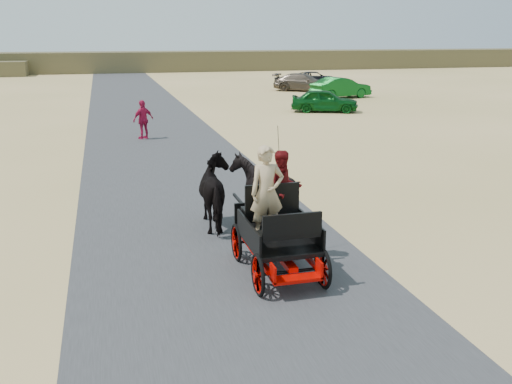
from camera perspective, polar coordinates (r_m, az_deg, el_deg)
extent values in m
plane|color=tan|center=(12.34, -3.96, -5.97)|extent=(140.00, 140.00, 0.00)
cube|color=#38383A|center=(12.34, -3.96, -5.95)|extent=(6.00, 140.00, 0.01)
cube|color=brown|center=(73.39, -13.63, 12.53)|extent=(140.00, 6.00, 2.40)
imported|color=black|center=(13.68, -3.75, -0.06)|extent=(0.91, 2.01, 1.70)
imported|color=black|center=(13.92, 0.70, 0.26)|extent=(1.37, 1.54, 1.70)
imported|color=tan|center=(10.78, 1.10, -0.06)|extent=(0.66, 0.43, 1.80)
imported|color=#660C0F|center=(11.46, 2.74, 0.29)|extent=(0.77, 0.60, 1.58)
imported|color=#A5123B|center=(25.83, -11.20, 7.11)|extent=(1.09, 0.86, 1.73)
imported|color=#0C4C19|center=(34.65, 6.88, 9.06)|extent=(4.27, 2.90, 1.35)
imported|color=#0C4C19|center=(42.49, 8.48, 10.28)|extent=(4.74, 2.56, 1.48)
imported|color=brown|center=(47.40, 4.75, 10.88)|extent=(5.14, 4.32, 1.41)
imported|color=black|center=(51.28, 5.97, 11.15)|extent=(5.12, 3.13, 1.33)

